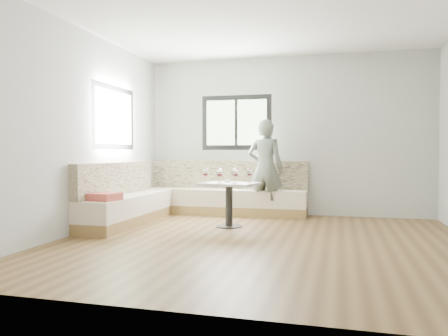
% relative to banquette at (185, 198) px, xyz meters
% --- Properties ---
extents(room, '(5.01, 5.01, 2.81)m').
position_rel_banquette_xyz_m(room, '(1.51, -1.55, 1.08)').
color(room, brown).
rests_on(room, ground).
extents(banquette, '(2.90, 2.80, 0.95)m').
position_rel_banquette_xyz_m(banquette, '(0.00, 0.00, 0.00)').
color(banquette, olive).
rests_on(banquette, ground).
extents(table, '(0.89, 0.75, 0.66)m').
position_rel_banquette_xyz_m(table, '(0.94, -0.67, 0.16)').
color(table, black).
rests_on(table, ground).
extents(person, '(0.64, 0.45, 1.67)m').
position_rel_banquette_xyz_m(person, '(1.30, 0.46, 0.50)').
color(person, slate).
rests_on(person, ground).
extents(olive_ramekin, '(0.09, 0.09, 0.04)m').
position_rel_banquette_xyz_m(olive_ramekin, '(0.90, -0.61, 0.34)').
color(olive_ramekin, white).
rests_on(olive_ramekin, table).
extents(wine_glass_a, '(0.10, 0.10, 0.21)m').
position_rel_banquette_xyz_m(wine_glass_a, '(0.61, -0.78, 0.47)').
color(wine_glass_a, white).
rests_on(wine_glass_a, table).
extents(wine_glass_b, '(0.10, 0.10, 0.21)m').
position_rel_banquette_xyz_m(wine_glass_b, '(0.85, -0.89, 0.47)').
color(wine_glass_b, white).
rests_on(wine_glass_b, table).
extents(wine_glass_c, '(0.10, 0.10, 0.21)m').
position_rel_banquette_xyz_m(wine_glass_c, '(1.07, -0.81, 0.47)').
color(wine_glass_c, white).
rests_on(wine_glass_c, table).
extents(wine_glass_d, '(0.10, 0.10, 0.21)m').
position_rel_banquette_xyz_m(wine_glass_d, '(0.99, -0.55, 0.47)').
color(wine_glass_d, white).
rests_on(wine_glass_d, table).
extents(wine_glass_e, '(0.10, 0.10, 0.21)m').
position_rel_banquette_xyz_m(wine_glass_e, '(1.24, -0.64, 0.47)').
color(wine_glass_e, white).
rests_on(wine_glass_e, table).
extents(wine_glass_f, '(0.10, 0.10, 0.21)m').
position_rel_banquette_xyz_m(wine_glass_f, '(0.75, -0.44, 0.47)').
color(wine_glass_f, white).
rests_on(wine_glass_f, table).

